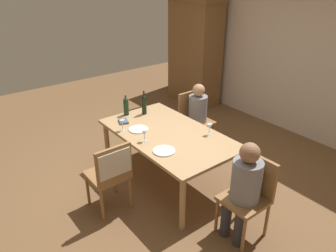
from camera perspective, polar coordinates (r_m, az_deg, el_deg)
The scene contains 17 objects.
ground_plane at distance 4.61m, azimuth 0.00°, elevation -9.31°, with size 10.00×10.00×0.00m, color brown.
rear_room_partition at distance 6.00m, azimuth 21.58°, elevation 11.59°, with size 6.40×0.12×2.70m, color beige.
armoire_cabinet at distance 6.97m, azimuth 4.73°, elevation 12.94°, with size 1.18×0.62×2.18m.
dining_table at distance 4.26m, azimuth 0.00°, elevation -2.09°, with size 1.86×1.08×0.73m.
chair_far_left at distance 5.20m, azimuth 4.57°, elevation 1.73°, with size 0.44×0.44×0.92m.
chair_right_end at distance 3.61m, azimuth 14.27°, elevation -11.11°, with size 0.44×0.44×0.92m.
chair_near at distance 3.78m, azimuth -9.96°, elevation -7.61°, with size 0.46×0.44×0.92m.
person_woman_host at distance 5.08m, azimuth 5.47°, elevation 2.39°, with size 0.33×0.29×1.10m.
person_man_bearded at distance 3.46m, azimuth 13.30°, elevation -10.19°, with size 0.31×0.36×1.14m.
wine_bottle_tall_green at distance 4.74m, azimuth -7.42°, elevation 3.55°, with size 0.08×0.08×0.30m.
wine_bottle_dark_red at distance 4.74m, azimuth -4.25°, elevation 3.91°, with size 0.07×0.07×0.36m.
wine_glass_near_left at distance 4.29m, azimuth -8.09°, elevation 0.55°, with size 0.07×0.07×0.15m.
wine_glass_centre at distance 4.00m, azimuth -4.20°, elevation -1.29°, with size 0.07×0.07×0.15m.
wine_glass_near_right at distance 4.18m, azimuth 7.35°, elevation -0.15°, with size 0.07×0.07×0.15m.
dinner_plate_host at distance 4.32m, azimuth -5.23°, elevation -0.57°, with size 0.26×0.26×0.01m, color white.
dinner_plate_guest_left at distance 3.81m, azimuth -0.73°, elevation -4.40°, with size 0.27×0.27×0.01m, color white.
folded_napkin at distance 4.55m, azimuth -7.88°, elevation 0.83°, with size 0.16×0.12×0.03m, color #4C5B75.
Camera 1 is at (2.97, -2.31, 2.66)m, focal length 34.48 mm.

